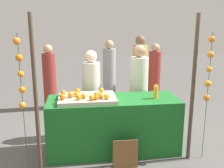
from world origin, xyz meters
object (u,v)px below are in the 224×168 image
at_px(juice_bottle, 156,92).
at_px(chalkboard_sign, 125,154).
at_px(stall_counter, 113,125).
at_px(orange_1, 101,96).
at_px(vendor_left, 92,97).
at_px(orange_0, 71,95).
at_px(vendor_right, 138,93).

distance_m(juice_bottle, chalkboard_sign, 1.06).
xyz_separation_m(stall_counter, juice_bottle, (0.66, -0.07, 0.53)).
height_order(orange_1, chalkboard_sign, orange_1).
height_order(juice_bottle, chalkboard_sign, juice_bottle).
bearing_deg(vendor_left, juice_bottle, -34.86).
distance_m(orange_0, orange_1, 0.45).
bearing_deg(juice_bottle, orange_1, -174.12).
bearing_deg(juice_bottle, vendor_left, 145.14).
xyz_separation_m(stall_counter, chalkboard_sign, (0.10, -0.56, -0.22)).
distance_m(juice_bottle, vendor_left, 1.20).
height_order(orange_0, juice_bottle, juice_bottle).
bearing_deg(chalkboard_sign, vendor_left, 108.95).
bearing_deg(stall_counter, orange_0, -175.22).
bearing_deg(vendor_left, orange_0, -117.71).
distance_m(vendor_left, vendor_right, 0.85).
height_order(orange_0, vendor_left, vendor_left).
bearing_deg(orange_0, chalkboard_sign, -34.04).
height_order(orange_0, chalkboard_sign, orange_0).
xyz_separation_m(stall_counter, vendor_right, (0.55, 0.62, 0.33)).
relative_size(chalkboard_sign, vendor_left, 0.28).
bearing_deg(stall_counter, chalkboard_sign, -80.32).
height_order(orange_1, vendor_left, vendor_left).
bearing_deg(vendor_right, orange_1, -134.47).
distance_m(stall_counter, juice_bottle, 0.85).
distance_m(orange_1, vendor_left, 0.80).
bearing_deg(vendor_left, vendor_right, 0.68).
distance_m(stall_counter, orange_1, 0.60).
bearing_deg(juice_bottle, chalkboard_sign, -138.82).
bearing_deg(orange_1, juice_bottle, 5.88).
bearing_deg(orange_0, stall_counter, 4.78).
distance_m(orange_0, vendor_right, 1.39).
relative_size(orange_0, chalkboard_sign, 0.20).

